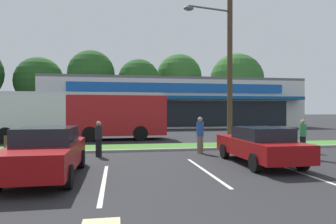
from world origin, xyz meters
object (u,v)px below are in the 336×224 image
(utility_pole, at_px, (228,46))
(pedestrian_by_pole, at_px, (200,135))
(bus_stop_bench, at_px, (24,145))
(pedestrian_far, at_px, (303,136))
(pedestrian_near_bench, at_px, (99,139))
(car_1, at_px, (46,152))
(city_bus, at_px, (78,114))
(car_3, at_px, (83,124))
(car_2, at_px, (260,145))

(utility_pole, xyz_separation_m, pedestrian_by_pole, (-2.33, -2.45, -4.84))
(bus_stop_bench, xyz_separation_m, pedestrian_far, (13.10, -0.93, 0.30))
(pedestrian_near_bench, xyz_separation_m, pedestrian_by_pole, (4.72, 0.23, 0.08))
(bus_stop_bench, relative_size, pedestrian_far, 1.00)
(utility_pole, distance_m, car_1, 11.77)
(city_bus, relative_size, pedestrian_near_bench, 7.62)
(pedestrian_by_pole, bearing_deg, bus_stop_bench, 161.79)
(utility_pole, relative_size, car_1, 2.29)
(car_3, xyz_separation_m, pedestrian_near_bench, (2.14, -13.36, -0.02))
(city_bus, distance_m, pedestrian_by_pole, 9.94)
(car_3, relative_size, pedestrian_near_bench, 2.71)
(city_bus, relative_size, car_1, 2.57)
(city_bus, bearing_deg, bus_stop_bench, 77.50)
(city_bus, bearing_deg, utility_pole, 150.13)
(bus_stop_bench, height_order, car_3, car_3)
(pedestrian_far, bearing_deg, car_2, -107.49)
(car_2, distance_m, pedestrian_near_bench, 6.84)
(bus_stop_bench, xyz_separation_m, pedestrian_by_pole, (8.02, -0.45, 0.37))
(bus_stop_bench, bearing_deg, utility_pole, -169.08)
(city_bus, distance_m, car_1, 11.62)
(bus_stop_bench, height_order, car_1, car_1)
(bus_stop_bench, xyz_separation_m, car_3, (1.16, 12.68, 0.31))
(car_2, xyz_separation_m, pedestrian_near_bench, (-6.19, 2.90, 0.05))
(bus_stop_bench, bearing_deg, pedestrian_by_pole, 176.79)
(utility_pole, xyz_separation_m, car_3, (-9.18, 10.68, -4.90))
(bus_stop_bench, height_order, car_2, car_2)
(city_bus, xyz_separation_m, pedestrian_by_pole, (6.57, -7.41, -0.89))
(city_bus, xyz_separation_m, pedestrian_far, (11.65, -7.88, -0.96))
(pedestrian_far, bearing_deg, city_bus, -177.91)
(car_2, relative_size, pedestrian_by_pole, 2.67)
(bus_stop_bench, relative_size, car_3, 0.37)
(pedestrian_by_pole, bearing_deg, pedestrian_far, -20.36)
(car_3, bearing_deg, city_bus, 92.91)
(bus_stop_bench, xyz_separation_m, car_1, (1.94, -4.61, 0.28))
(car_3, relative_size, pedestrian_by_pole, 2.46)
(bus_stop_bench, bearing_deg, pedestrian_near_bench, 168.26)
(city_bus, height_order, pedestrian_near_bench, city_bus)
(city_bus, distance_m, car_2, 13.29)
(bus_stop_bench, relative_size, pedestrian_by_pole, 0.92)
(bus_stop_bench, relative_size, pedestrian_near_bench, 1.01)
(car_3, height_order, pedestrian_near_bench, car_3)
(city_bus, bearing_deg, car_3, -87.82)
(bus_stop_bench, relative_size, car_1, 0.34)
(bus_stop_bench, bearing_deg, car_2, 159.31)
(pedestrian_near_bench, relative_size, pedestrian_far, 0.98)
(city_bus, height_order, pedestrian_far, city_bus)
(pedestrian_near_bench, xyz_separation_m, pedestrian_far, (9.81, -0.24, 0.01))
(utility_pole, distance_m, pedestrian_far, 6.34)
(car_1, height_order, pedestrian_far, pedestrian_far)
(car_1, xyz_separation_m, pedestrian_by_pole, (6.08, 4.16, 0.09))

